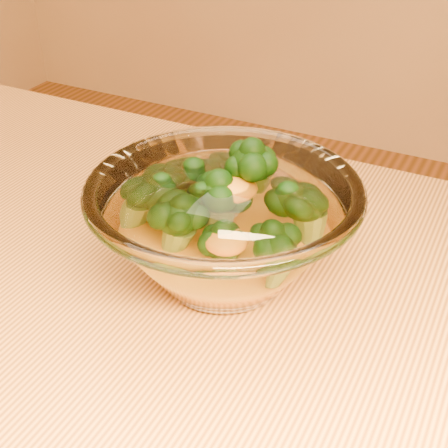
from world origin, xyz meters
name	(u,v)px	position (x,y,z in m)	size (l,w,h in m)	color
glass_bowl	(224,229)	(-0.04, 0.12, 0.80)	(0.24, 0.24, 0.10)	white
cheese_sauce	(224,250)	(-0.04, 0.12, 0.78)	(0.13, 0.13, 0.04)	orange
broccoli_heap	(217,204)	(-0.05, 0.13, 0.82)	(0.16, 0.14, 0.09)	black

